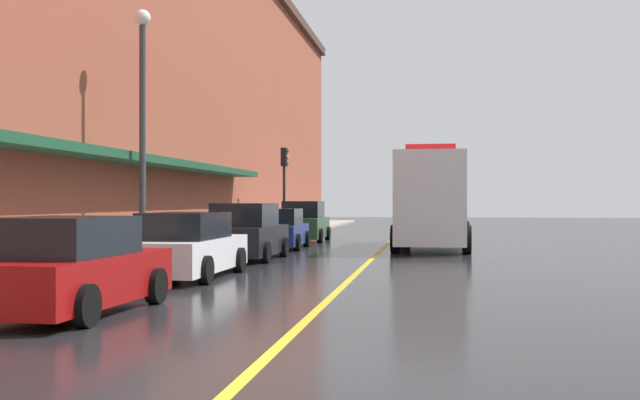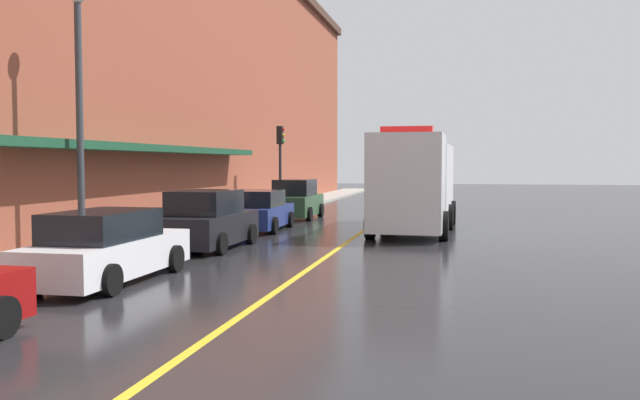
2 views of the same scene
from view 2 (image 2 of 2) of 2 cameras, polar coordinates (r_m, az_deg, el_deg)
ground_plane at (r=29.00m, az=4.72°, el=-1.97°), size 112.00×112.00×0.00m
sidewalk_left at (r=30.40m, az=-6.95°, el=-1.61°), size 2.40×70.00×0.15m
lane_center_stripe at (r=29.00m, az=4.72°, el=-1.97°), size 0.16×70.00×0.01m
brick_building_left at (r=32.21m, az=-17.97°, el=11.49°), size 10.73×64.00×14.66m
parked_car_1 at (r=15.28m, az=-17.73°, el=-3.94°), size 1.97×4.82×1.57m
parked_car_2 at (r=20.52m, az=-9.61°, el=-1.81°), size 2.10×4.31×1.77m
parked_car_3 at (r=25.82m, az=-5.26°, el=-0.97°), size 2.18×4.46×1.55m
parked_car_4 at (r=31.18m, az=-2.08°, el=-0.03°), size 2.05×4.11×1.84m
box_truck at (r=25.76m, az=8.18°, el=1.41°), size 2.99×9.00×3.82m
parking_meter_0 at (r=24.39m, az=-9.67°, el=-0.48°), size 0.14×0.18×1.33m
parking_meter_1 at (r=23.07m, az=-10.98°, el=-0.70°), size 0.14×0.18×1.33m
parking_meter_2 at (r=28.60m, az=-6.36°, el=0.07°), size 0.14×0.18×1.33m
street_lamp_left at (r=18.31m, az=-19.89°, el=8.64°), size 0.44×0.44×6.94m
traffic_light_near at (r=33.68m, az=-3.41°, el=4.12°), size 0.38×0.36×4.30m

